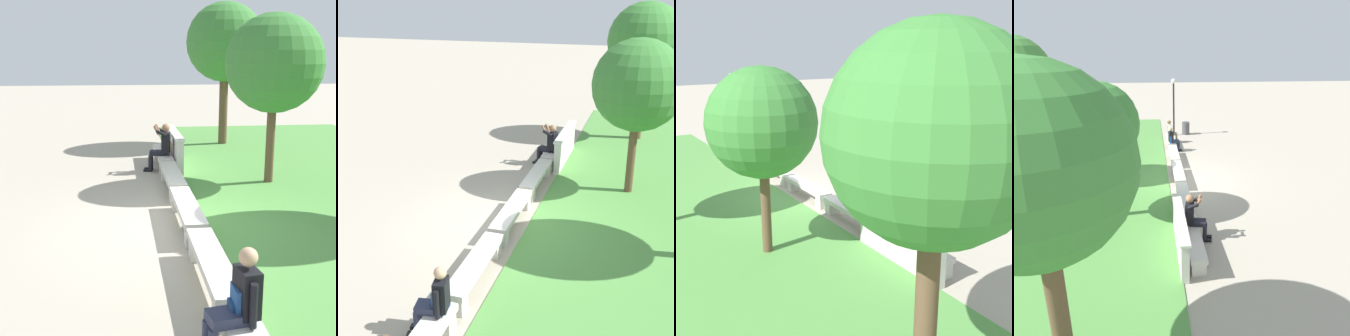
{
  "view_description": "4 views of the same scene",
  "coord_description": "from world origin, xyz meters",
  "views": [
    {
      "loc": [
        8.22,
        -1.24,
        3.18
      ],
      "look_at": [
        -1.06,
        -0.25,
        0.88
      ],
      "focal_mm": 50.0,
      "sensor_mm": 36.0,
      "label": 1
    },
    {
      "loc": [
        9.42,
        2.81,
        5.16
      ],
      "look_at": [
        -1.7,
        -0.68,
        0.74
      ],
      "focal_mm": 50.0,
      "sensor_mm": 36.0,
      "label": 2
    },
    {
      "loc": [
        -11.89,
        6.15,
        4.58
      ],
      "look_at": [
        -0.91,
        -0.72,
        1.06
      ],
      "focal_mm": 50.0,
      "sensor_mm": 36.0,
      "label": 3
    },
    {
      "loc": [
        -12.01,
        0.97,
        4.92
      ],
      "look_at": [
        -0.94,
        -0.06,
        0.86
      ],
      "focal_mm": 35.0,
      "sensor_mm": 36.0,
      "label": 4
    }
  ],
  "objects": [
    {
      "name": "bench_mid",
      "position": [
        0.0,
        0.0,
        0.31
      ],
      "size": [
        2.24,
        0.4,
        0.45
      ],
      "color": "beige",
      "rests_on": "ground"
    },
    {
      "name": "backrest_wall_with_plaque",
      "position": [
        -4.8,
        0.34,
        0.52
      ],
      "size": [
        2.68,
        0.24,
        1.01
      ],
      "color": "beige",
      "rests_on": "ground"
    },
    {
      "name": "bench_near",
      "position": [
        -2.4,
        0.0,
        0.31
      ],
      "size": [
        2.24,
        0.4,
        0.45
      ],
      "color": "beige",
      "rests_on": "ground"
    },
    {
      "name": "tree_behind_wall",
      "position": [
        -2.8,
        2.48,
        2.92
      ],
      "size": [
        2.35,
        2.35,
        4.11
      ],
      "color": "brown",
      "rests_on": "ground"
    },
    {
      "name": "backpack",
      "position": [
        3.9,
        -0.0,
        0.63
      ],
      "size": [
        0.28,
        0.24,
        0.43
      ],
      "color": "#234C8C",
      "rests_on": "bench_end"
    },
    {
      "name": "person_photographer",
      "position": [
        -4.27,
        -0.08,
        0.74
      ],
      "size": [
        0.52,
        0.77,
        1.32
      ],
      "color": "black",
      "rests_on": "ground"
    },
    {
      "name": "bench_main",
      "position": [
        -4.8,
        0.0,
        0.31
      ],
      "size": [
        2.24,
        0.4,
        0.45
      ],
      "color": "beige",
      "rests_on": "ground"
    },
    {
      "name": "person_distant",
      "position": [
        3.96,
        -0.07,
        0.67
      ],
      "size": [
        0.47,
        0.71,
        1.26
      ],
      "color": "black",
      "rests_on": "ground"
    },
    {
      "name": "bench_far",
      "position": [
        2.4,
        0.0,
        0.31
      ],
      "size": [
        2.24,
        0.4,
        0.45
      ],
      "color": "beige",
      "rests_on": "ground"
    },
    {
      "name": "tree_right_background",
      "position": [
        -7.97,
        2.46,
        3.51
      ],
      "size": [
        2.67,
        2.67,
        4.87
      ],
      "color": "brown",
      "rests_on": "ground"
    },
    {
      "name": "ground_plane",
      "position": [
        0.0,
        0.0,
        0.0
      ],
      "size": [
        80.0,
        80.0,
        0.0
      ],
      "primitive_type": "plane",
      "color": "#A89E8C"
    }
  ]
}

